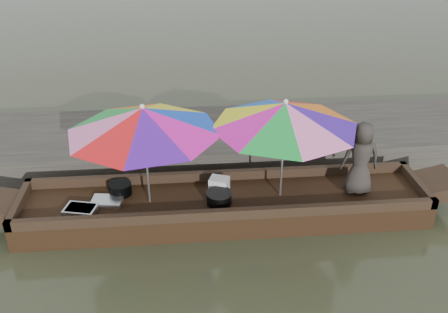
{
  "coord_description": "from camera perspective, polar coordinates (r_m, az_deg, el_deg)",
  "views": [
    {
      "loc": [
        -0.6,
        -6.33,
        4.41
      ],
      "look_at": [
        0.0,
        0.1,
        1.0
      ],
      "focal_mm": 40.0,
      "sensor_mm": 36.0,
      "label": 1
    }
  ],
  "objects": [
    {
      "name": "cooking_pot",
      "position": [
        7.75,
        -11.77,
        -3.63
      ],
      "size": [
        0.34,
        0.34,
        0.18
      ],
      "primitive_type": "cylinder",
      "color": "black",
      "rests_on": "boat_hull"
    },
    {
      "name": "dock",
      "position": [
        9.51,
        -1.17,
        1.89
      ],
      "size": [
        22.0,
        2.2,
        0.5
      ],
      "primitive_type": "cube",
      "color": "#2D2B26",
      "rests_on": "ground"
    },
    {
      "name": "supply_bag",
      "position": [
        7.59,
        -0.55,
        -3.35
      ],
      "size": [
        0.34,
        0.31,
        0.26
      ],
      "primitive_type": "cube",
      "rotation": [
        0.0,
        0.0,
        -0.37
      ],
      "color": "silver",
      "rests_on": "boat_hull"
    },
    {
      "name": "umbrella_bow",
      "position": [
        7.15,
        -8.89,
        0.13
      ],
      "size": [
        2.54,
        2.54,
        1.55
      ],
      "primitive_type": null,
      "rotation": [
        0.0,
        0.0,
        -0.18
      ],
      "color": "blue",
      "rests_on": "boat_hull"
    },
    {
      "name": "umbrella_stern",
      "position": [
        7.28,
        6.75,
        0.79
      ],
      "size": [
        2.16,
        2.16,
        1.55
      ],
      "primitive_type": null,
      "rotation": [
        0.0,
        0.0,
        0.02
      ],
      "color": "orange",
      "rests_on": "boat_hull"
    },
    {
      "name": "vendor",
      "position": [
        7.68,
        15.35,
        -0.19
      ],
      "size": [
        0.59,
        0.41,
        1.16
      ],
      "primitive_type": "imported",
      "rotation": [
        0.0,
        0.0,
        3.07
      ],
      "color": "#2C2723",
      "rests_on": "boat_hull"
    },
    {
      "name": "tray_crayfish",
      "position": [
        7.47,
        -16.06,
        -5.9
      ],
      "size": [
        0.51,
        0.41,
        0.09
      ],
      "primitive_type": "cube",
      "rotation": [
        0.0,
        0.0,
        -0.24
      ],
      "color": "silver",
      "rests_on": "boat_hull"
    },
    {
      "name": "tray_scallop",
      "position": [
        7.61,
        -13.22,
        -4.97
      ],
      "size": [
        0.49,
        0.37,
        0.06
      ],
      "primitive_type": "cube",
      "rotation": [
        0.0,
        0.0,
        -0.14
      ],
      "color": "silver",
      "rests_on": "boat_hull"
    },
    {
      "name": "charcoal_grill",
      "position": [
        7.37,
        -0.57,
        -4.79
      ],
      "size": [
        0.37,
        0.37,
        0.17
      ],
      "primitive_type": "cylinder",
      "color": "black",
      "rests_on": "boat_hull"
    },
    {
      "name": "water",
      "position": [
        7.74,
        0.07,
        -6.91
      ],
      "size": [
        80.0,
        80.0,
        0.0
      ],
      "primitive_type": "plane",
      "color": "#353927",
      "rests_on": "ground"
    },
    {
      "name": "boat_hull",
      "position": [
        7.64,
        0.07,
        -5.83
      ],
      "size": [
        6.1,
        1.2,
        0.35
      ],
      "primitive_type": "cube",
      "color": "black",
      "rests_on": "water"
    }
  ]
}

